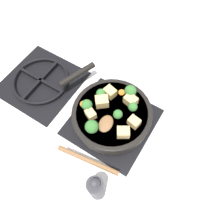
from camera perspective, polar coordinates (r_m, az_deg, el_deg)
name	(u,v)px	position (r m, az deg, el deg)	size (l,w,h in m)	color
ground_plane	(112,122)	(0.87, 0.00, -2.64)	(2.40, 2.40, 0.00)	white
front_burner_grate	(112,121)	(0.86, 0.00, -2.30)	(0.31, 0.31, 0.03)	black
rear_burner_grate	(41,81)	(1.00, -18.02, 7.68)	(0.31, 0.31, 0.03)	black
skillet_pan	(112,115)	(0.81, -0.10, -0.76)	(0.31, 0.40, 0.06)	black
wooden_spoon	(96,143)	(0.74, -4.10, -8.04)	(0.20, 0.21, 0.02)	brown
tofu_cube_center_large	(102,102)	(0.79, -2.65, 2.75)	(0.05, 0.04, 0.04)	#DBB770
tofu_cube_near_handle	(110,92)	(0.81, -0.50, 5.21)	(0.04, 0.03, 0.03)	#DBB770
tofu_cube_east_chunk	(123,132)	(0.74, 2.96, -5.33)	(0.04, 0.03, 0.03)	#DBB770
tofu_cube_west_chunk	(91,114)	(0.77, -5.60, -0.57)	(0.04, 0.03, 0.03)	#DBB770
tofu_cube_back_piece	(134,122)	(0.76, 5.71, -2.73)	(0.04, 0.03, 0.03)	#DBB770
tofu_cube_front_piece	(131,100)	(0.79, 4.89, 3.04)	(0.04, 0.04, 0.04)	#DBB770
broccoli_floret_near_spoon	(133,107)	(0.78, 5.43, 1.33)	(0.03, 0.03, 0.04)	#709956
broccoli_floret_center_top	(87,105)	(0.78, -6.58, 1.85)	(0.04, 0.04, 0.05)	#709956
broccoli_floret_east_rim	(130,91)	(0.80, 4.82, 5.46)	(0.04, 0.04, 0.05)	#709956
broccoli_floret_west_rim	(101,94)	(0.80, -2.91, 4.82)	(0.03, 0.03, 0.04)	#709956
broccoli_floret_north_edge	(118,114)	(0.76, 1.54, -0.63)	(0.03, 0.03, 0.04)	#709956
broccoli_floret_south_cluster	(92,127)	(0.74, -5.29, -3.85)	(0.05, 0.05, 0.05)	#709956
carrot_slice_orange_thin	(122,92)	(0.83, 2.54, 5.12)	(0.02, 0.02, 0.01)	orange
carrot_slice_near_center	(83,104)	(0.81, -7.46, 2.06)	(0.03, 0.03, 0.01)	orange
pepper_mill	(96,188)	(0.71, -4.10, -19.28)	(0.05, 0.05, 0.19)	#333338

